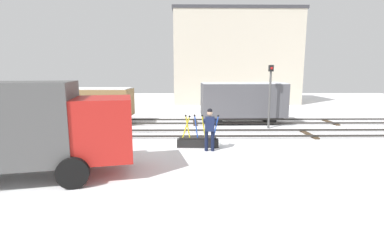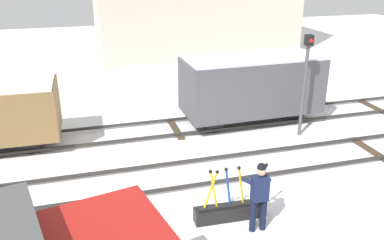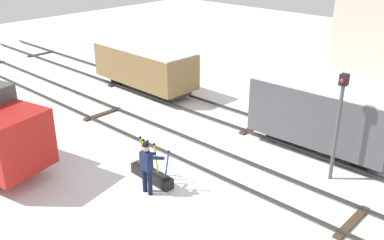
% 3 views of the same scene
% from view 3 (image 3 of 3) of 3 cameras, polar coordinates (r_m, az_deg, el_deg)
% --- Properties ---
extents(ground_plane, '(60.00, 60.00, 0.00)m').
position_cam_3_polar(ground_plane, '(16.03, 0.87, -4.82)').
color(ground_plane, white).
extents(track_main_line, '(44.00, 1.94, 0.18)m').
position_cam_3_polar(track_main_line, '(15.98, 0.87, -4.47)').
color(track_main_line, '#2D2B28').
rests_on(track_main_line, ground_plane).
extents(track_siding_near, '(44.00, 1.94, 0.18)m').
position_cam_3_polar(track_siding_near, '(18.51, 8.26, -0.68)').
color(track_siding_near, '#2D2B28').
rests_on(track_siding_near, ground_plane).
extents(switch_lever_frame, '(1.83, 0.44, 1.45)m').
position_cam_3_polar(switch_lever_frame, '(14.53, -5.30, -7.00)').
color(switch_lever_frame, black).
rests_on(switch_lever_frame, ground_plane).
extents(rail_worker, '(0.55, 0.68, 1.79)m').
position_cam_3_polar(rail_worker, '(13.51, -5.90, -5.81)').
color(rail_worker, '#111831').
rests_on(rail_worker, ground_plane).
extents(signal_post, '(0.24, 0.32, 3.65)m').
position_cam_3_polar(signal_post, '(14.42, 18.69, 0.41)').
color(signal_post, '#4C4C4C').
rests_on(signal_post, ground_plane).
extents(freight_car_near_switch, '(5.27, 2.37, 2.61)m').
position_cam_3_polar(freight_car_near_switch, '(16.61, 17.05, 0.78)').
color(freight_car_near_switch, '#2D2B28').
rests_on(freight_car_near_switch, ground_plane).
extents(freight_car_back_track, '(5.78, 2.28, 2.27)m').
position_cam_3_polar(freight_car_back_track, '(22.48, -6.22, 7.06)').
color(freight_car_back_track, '#2D2B28').
rests_on(freight_car_back_track, ground_plane).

